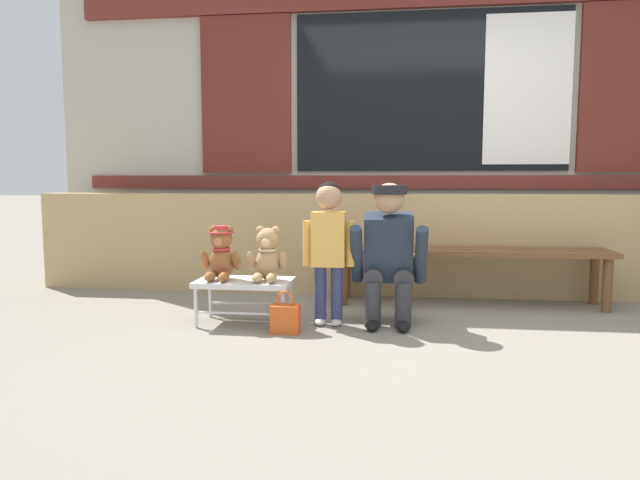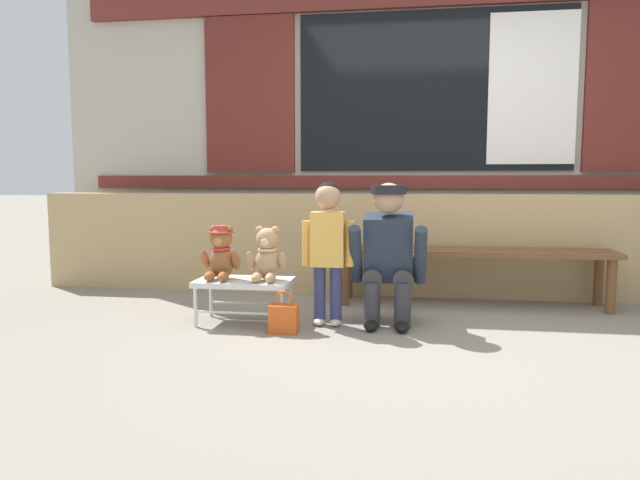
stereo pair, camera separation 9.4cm
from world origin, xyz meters
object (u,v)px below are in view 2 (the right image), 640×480
child_standing (328,237)px  handbag_on_ground (284,318)px  wooden_bench_long (472,258)px  teddy_bear_with_hat (221,254)px  small_display_bench (244,284)px  teddy_bear_plain (267,256)px  adult_crouching (390,254)px

child_standing → handbag_on_ground: 0.60m
wooden_bench_long → teddy_bear_with_hat: (-1.74, -0.80, 0.10)m
wooden_bench_long → small_display_bench: wooden_bench_long is taller
small_display_bench → teddy_bear_plain: bearing=0.5°
teddy_bear_with_hat → handbag_on_ground: teddy_bear_with_hat is taller
small_display_bench → handbag_on_ground: small_display_bench is taller
small_display_bench → adult_crouching: bearing=6.6°
child_standing → handbag_on_ground: size_ratio=3.52×
teddy_bear_plain → child_standing: 0.43m
teddy_bear_plain → handbag_on_ground: size_ratio=1.34×
wooden_bench_long → child_standing: size_ratio=2.19×
child_standing → adult_crouching: 0.43m
handbag_on_ground → adult_crouching: bearing=25.8°
small_display_bench → adult_crouching: (0.97, 0.11, 0.21)m
teddy_bear_with_hat → adult_crouching: adult_crouching is taller
teddy_bear_with_hat → child_standing: 0.74m
teddy_bear_with_hat → child_standing: size_ratio=0.38×
wooden_bench_long → teddy_bear_with_hat: 1.92m
child_standing → small_display_bench: bearing=-176.1°
small_display_bench → adult_crouching: adult_crouching is taller
wooden_bench_long → teddy_bear_plain: 1.64m
wooden_bench_long → teddy_bear_with_hat: teddy_bear_with_hat is taller
small_display_bench → teddy_bear_with_hat: teddy_bear_with_hat is taller
small_display_bench → teddy_bear_plain: size_ratio=1.76×
wooden_bench_long → handbag_on_ground: 1.64m
teddy_bear_plain → handbag_on_ground: teddy_bear_plain is taller
small_display_bench → teddy_bear_plain: teddy_bear_plain is taller
small_display_bench → teddy_bear_plain: (0.16, 0.00, 0.20)m
child_standing → handbag_on_ground: (-0.25, -0.24, -0.50)m
teddy_bear_with_hat → adult_crouching: size_ratio=0.38×
teddy_bear_plain → adult_crouching: adult_crouching is taller
small_display_bench → child_standing: child_standing is taller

